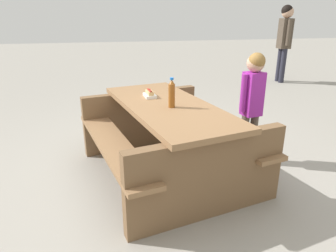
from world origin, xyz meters
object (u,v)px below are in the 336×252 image
Objects in this scene: child_in_coat at (253,94)px; hotdog_tray at (150,94)px; soda_bottle at (172,94)px; picnic_table at (168,134)px; bystander_adult at (285,34)px.

hotdog_tray is at bearing 79.90° from child_in_coat.
picnic_table is at bearing 7.14° from soda_bottle.
hotdog_tray is at bearing 24.39° from picnic_table.
picnic_table is 5.25m from bystander_adult.
soda_bottle is 0.95m from child_in_coat.
picnic_table is 0.99m from child_in_coat.
bystander_adult reaches higher than picnic_table.
child_in_coat is at bearing -76.95° from soda_bottle.
hotdog_tray is (0.30, 0.13, 0.34)m from picnic_table.
picnic_table is 0.47m from hotdog_tray.
bystander_adult is at bearing -42.31° from picnic_table.
bystander_adult is (3.56, -3.64, 0.32)m from hotdog_tray.
soda_bottle is at bearing 138.57° from bystander_adult.
hotdog_tray is 0.16× the size of child_in_coat.
bystander_adult is (3.85, -3.51, 0.66)m from picnic_table.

